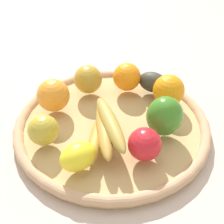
{
  "coord_description": "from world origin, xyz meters",
  "views": [
    {
      "loc": [
        -0.51,
        -0.12,
        0.47
      ],
      "look_at": [
        0.0,
        0.0,
        0.05
      ],
      "focal_mm": 46.55,
      "sensor_mm": 36.0,
      "label": 1
    }
  ],
  "objects": [
    {
      "name": "orange_0",
      "position": [
        0.01,
        0.15,
        0.07
      ],
      "size": [
        0.09,
        0.09,
        0.08
      ],
      "primitive_type": "sphere",
      "rotation": [
        0.0,
        0.0,
        4.83
      ],
      "color": "orange",
      "rests_on": "basket"
    },
    {
      "name": "apple_0",
      "position": [
        0.1,
        0.09,
        0.07
      ],
      "size": [
        0.1,
        0.1,
        0.07
      ],
      "primitive_type": "sphere",
      "rotation": [
        0.0,
        0.0,
        2.09
      ],
      "color": "#B38B29",
      "rests_on": "basket"
    },
    {
      "name": "basket",
      "position": [
        0.0,
        0.0,
        0.01
      ],
      "size": [
        0.46,
        0.46,
        0.03
      ],
      "color": "tan",
      "rests_on": "ground_plane"
    },
    {
      "name": "avocado",
      "position": [
        0.14,
        -0.08,
        0.06
      ],
      "size": [
        0.07,
        0.09,
        0.05
      ],
      "primitive_type": "ellipsoid",
      "rotation": [
        0.0,
        0.0,
        4.45
      ],
      "color": "#34342B",
      "rests_on": "basket"
    },
    {
      "name": "banana_bunch",
      "position": [
        -0.07,
        -0.0,
        0.06
      ],
      "size": [
        0.18,
        0.12,
        0.06
      ],
      "color": "gold",
      "rests_on": "basket"
    },
    {
      "name": "lemon_0",
      "position": [
        -0.16,
        0.03,
        0.06
      ],
      "size": [
        0.09,
        0.09,
        0.05
      ],
      "primitive_type": "ellipsoid",
      "rotation": [
        0.0,
        0.0,
        2.39
      ],
      "color": "yellow",
      "rests_on": "basket"
    },
    {
      "name": "orange_2",
      "position": [
        0.13,
        -0.01,
        0.07
      ],
      "size": [
        0.08,
        0.08,
        0.07
      ],
      "primitive_type": "sphere",
      "rotation": [
        0.0,
        0.0,
        6.23
      ],
      "color": "orange",
      "rests_on": "basket"
    },
    {
      "name": "apple_1",
      "position": [
        -0.1,
        -0.09,
        0.06
      ],
      "size": [
        0.09,
        0.09,
        0.07
      ],
      "primitive_type": "sphere",
      "rotation": [
        0.0,
        0.0,
        0.42
      ],
      "color": "red",
      "rests_on": "basket"
    },
    {
      "name": "ground_plane",
      "position": [
        0.0,
        0.0,
        0.0
      ],
      "size": [
        2.4,
        2.4,
        0.0
      ],
      "primitive_type": "plane",
      "color": "#BFAD9F",
      "rests_on": "ground"
    },
    {
      "name": "bell_pepper",
      "position": [
        -0.02,
        -0.12,
        0.08
      ],
      "size": [
        0.1,
        0.1,
        0.09
      ],
      "primitive_type": "ellipsoid",
      "rotation": [
        0.0,
        0.0,
        5.08
      ],
      "color": "#397920",
      "rests_on": "basket"
    },
    {
      "name": "apple_2",
      "position": [
        -0.11,
        0.12,
        0.06
      ],
      "size": [
        0.07,
        0.07,
        0.07
      ],
      "primitive_type": "sphere",
      "rotation": [
        0.0,
        0.0,
        4.73
      ],
      "color": "gold",
      "rests_on": "basket"
    },
    {
      "name": "orange_1",
      "position": [
        0.09,
        -0.12,
        0.07
      ],
      "size": [
        0.09,
        0.09,
        0.08
      ],
      "primitive_type": "sphere",
      "rotation": [
        0.0,
        0.0,
        4.88
      ],
      "color": "orange",
      "rests_on": "basket"
    }
  ]
}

